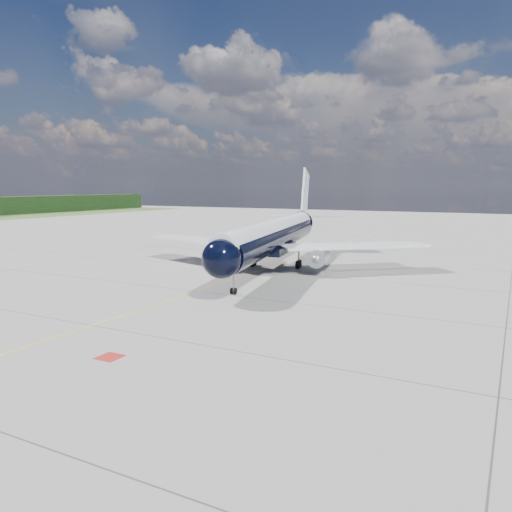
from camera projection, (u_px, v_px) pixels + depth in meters
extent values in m
plane|color=gray|center=(276.00, 265.00, 71.38)|extent=(320.00, 320.00, 0.00)
cube|color=yellow|center=(260.00, 271.00, 67.00)|extent=(0.16, 160.00, 0.01)
cube|color=maroon|center=(110.00, 357.00, 33.21)|extent=(1.60, 1.60, 0.01)
cylinder|color=black|center=(273.00, 238.00, 67.81)|extent=(11.75, 38.90, 3.89)
sphere|color=black|center=(221.00, 259.00, 48.32)|extent=(4.60, 4.60, 3.89)
cone|color=black|center=(305.00, 221.00, 90.63)|extent=(5.27, 7.81, 3.89)
cylinder|color=white|center=(273.00, 231.00, 67.68)|extent=(11.33, 40.73, 3.04)
cube|color=black|center=(221.00, 253.00, 48.04)|extent=(2.66, 1.70, 0.56)
cube|color=white|center=(204.00, 241.00, 72.35)|extent=(20.31, 10.42, 0.33)
cube|color=white|center=(354.00, 246.00, 66.46)|extent=(18.39, 16.52, 0.33)
cube|color=black|center=(273.00, 248.00, 68.01)|extent=(6.30, 10.91, 1.02)
cylinder|color=silver|center=(222.00, 253.00, 67.98)|extent=(3.21, 5.08, 2.29)
cylinder|color=silver|center=(319.00, 257.00, 64.33)|extent=(3.21, 5.08, 2.29)
sphere|color=gray|center=(216.00, 255.00, 65.93)|extent=(1.33, 1.33, 1.13)
sphere|color=gray|center=(316.00, 259.00, 62.29)|extent=(1.33, 1.33, 1.13)
cube|color=white|center=(222.00, 247.00, 68.07)|extent=(0.89, 3.25, 1.13)
cube|color=white|center=(319.00, 251.00, 64.42)|extent=(0.89, 3.25, 1.13)
cube|color=white|center=(305.00, 192.00, 89.41)|extent=(1.65, 6.43, 8.73)
cube|color=white|center=(305.00, 217.00, 90.52)|extent=(13.70, 5.92, 0.23)
cylinder|color=gray|center=(233.00, 282.00, 52.15)|extent=(0.22, 0.22, 2.15)
cylinder|color=black|center=(232.00, 291.00, 52.34)|extent=(0.33, 0.74, 0.72)
cylinder|color=black|center=(235.00, 291.00, 52.23)|extent=(0.33, 0.74, 0.72)
cylinder|color=gray|center=(253.00, 256.00, 70.58)|extent=(0.32, 0.32, 1.95)
cylinder|color=gray|center=(299.00, 258.00, 68.79)|extent=(0.32, 0.32, 1.95)
cylinder|color=black|center=(252.00, 263.00, 70.16)|extent=(0.68, 1.20, 1.13)
cylinder|color=black|center=(254.00, 262.00, 71.23)|extent=(0.68, 1.20, 1.13)
cylinder|color=black|center=(298.00, 265.00, 68.36)|extent=(0.68, 1.20, 1.13)
cylinder|color=black|center=(299.00, 264.00, 69.44)|extent=(0.68, 1.20, 1.13)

